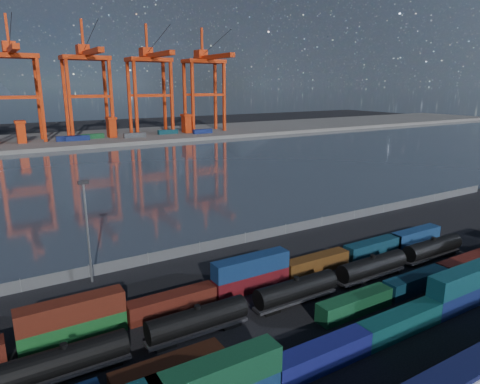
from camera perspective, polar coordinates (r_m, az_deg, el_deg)
ground at (r=65.55m, az=14.15°, el=-14.11°), size 700.00×700.00×0.00m
harbor_water at (r=153.83m, az=-14.64°, el=2.25°), size 700.00×700.00×0.00m
far_quay at (r=254.99m, az=-21.59°, el=6.53°), size 700.00×70.00×2.00m
distant_mountains at (r=1654.02m, az=-29.06°, el=19.09°), size 2470.00×1100.00×520.00m
container_row_south at (r=48.83m, az=7.21°, el=-21.53°), size 141.01×2.67×5.69m
container_row_mid at (r=76.63m, az=25.55°, el=-9.13°), size 141.31×2.48×5.29m
container_row_north at (r=61.21m, az=-9.08°, el=-14.02°), size 116.11×2.55×5.44m
tanker_string at (r=58.94m, az=1.37°, el=-14.75°), size 91.02×2.90×4.16m
waterfront_fence at (r=85.12m, az=0.70°, el=-6.17°), size 160.12×0.12×2.20m
yard_light_mast at (r=70.16m, az=-19.71°, el=-4.35°), size 1.60×0.40×16.60m
gantry_cranes at (r=245.65m, az=-23.91°, el=14.99°), size 199.52×47.07×63.74m
quay_containers at (r=238.82m, az=-23.63°, el=6.44°), size 172.58×10.99×2.60m
straddle_carriers at (r=244.06m, az=-21.90°, el=7.81°), size 140.00×7.00×11.10m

